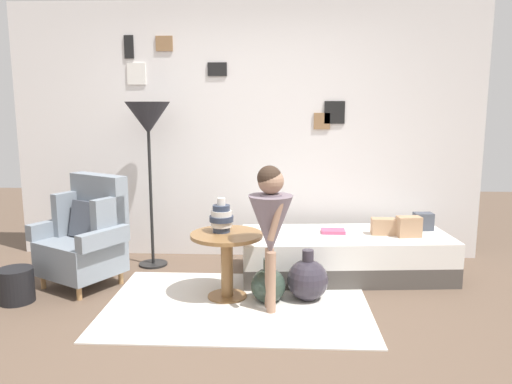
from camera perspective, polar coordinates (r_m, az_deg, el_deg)
The scene contains 16 objects.
ground_plane at distance 3.65m, azimuth -3.19°, elevation -15.93°, with size 12.00×12.00×0.00m, color brown.
gallery_wall at distance 5.23m, azimuth -1.14°, elevation 6.81°, with size 4.80×0.12×2.60m.
rug at distance 4.13m, azimuth -2.08°, elevation -12.60°, with size 2.09×1.44×0.01m, color silver.
armchair at distance 4.70m, azimuth -18.64°, elevation -4.76°, with size 0.90×0.83×0.97m.
daybed at distance 4.81m, azimuth 10.04°, elevation -7.01°, with size 1.96×0.96×0.40m.
pillow_head at distance 5.06m, azimuth 18.41°, elevation -3.18°, with size 0.17×0.12×0.17m, color #474C56.
pillow_mid at distance 4.77m, azimuth 16.92°, elevation -3.78°, with size 0.21×0.12×0.19m, color tan.
pillow_back at distance 4.79m, azimuth 14.22°, elevation -3.80°, with size 0.22×0.12×0.15m, color tan.
side_table at distance 4.15m, azimuth -3.33°, elevation -6.76°, with size 0.59×0.59×0.55m.
vase_striped at distance 4.13m, azimuth -3.94°, elevation -2.94°, with size 0.20×0.20×0.28m.
floor_lamp at distance 4.94m, azimuth -12.12°, elevation 7.57°, with size 0.43×0.43×1.61m.
person_child at distance 3.81m, azimuth 1.66°, elevation -3.11°, with size 0.34×0.34×1.14m.
book_on_daybed at distance 4.77m, azimuth 8.72°, elevation -4.42°, with size 0.22×0.16×0.03m, color #CB4D72.
demijohn_near at distance 4.13m, azimuth 1.38°, elevation -10.50°, with size 0.28×0.28×0.37m.
demijohn_far at distance 4.19m, azimuth 5.86°, elevation -9.84°, with size 0.34×0.34×0.42m.
magazine_basket at distance 4.58m, azimuth -25.53°, elevation -9.52°, with size 0.28×0.28×0.28m, color black.
Camera 1 is at (0.35, -3.26, 1.59)m, focal length 35.31 mm.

